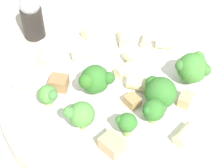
{
  "coord_description": "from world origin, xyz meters",
  "views": [
    {
      "loc": [
        0.16,
        -0.29,
        0.39
      ],
      "look_at": [
        0.0,
        0.0,
        0.05
      ],
      "focal_mm": 60.0,
      "sensor_mm": 36.0,
      "label": 1
    }
  ],
  "objects_px": {
    "rigatoni_1": "(146,41)",
    "rigatoni_3": "(164,44)",
    "rigatoni_2": "(43,60)",
    "rigatoni_10": "(80,54)",
    "broccoli_floret_0": "(48,95)",
    "pasta_bowl": "(112,97)",
    "rigatoni_6": "(91,32)",
    "chicken_chunk_1": "(112,145)",
    "rigatoni_0": "(123,70)",
    "chicken_chunk_0": "(132,101)",
    "chicken_chunk_3": "(185,100)",
    "rigatoni_4": "(22,84)",
    "broccoli_floret_3": "(78,113)",
    "broccoli_floret_6": "(95,79)",
    "broccoli_floret_2": "(160,92)",
    "broccoli_floret_4": "(154,110)",
    "pepper_shaker": "(32,16)",
    "chicken_chunk_2": "(59,83)",
    "rigatoni_7": "(185,135)",
    "broccoli_floret_1": "(193,67)",
    "broccoli_floret_5": "(127,123)",
    "rigatoni_9": "(139,84)",
    "rigatoni_5": "(124,39)",
    "rigatoni_8": "(129,58)"
  },
  "relations": [
    {
      "from": "pasta_bowl",
      "to": "broccoli_floret_6",
      "type": "height_order",
      "value": "broccoli_floret_6"
    },
    {
      "from": "broccoli_floret_0",
      "to": "pasta_bowl",
      "type": "bearing_deg",
      "value": 47.73
    },
    {
      "from": "broccoli_floret_5",
      "to": "rigatoni_1",
      "type": "bearing_deg",
      "value": 107.7
    },
    {
      "from": "rigatoni_0",
      "to": "rigatoni_8",
      "type": "height_order",
      "value": "rigatoni_8"
    },
    {
      "from": "broccoli_floret_3",
      "to": "rigatoni_7",
      "type": "relative_size",
      "value": 1.42
    },
    {
      "from": "broccoli_floret_3",
      "to": "rigatoni_4",
      "type": "bearing_deg",
      "value": 169.36
    },
    {
      "from": "pasta_bowl",
      "to": "broccoli_floret_1",
      "type": "height_order",
      "value": "broccoli_floret_1"
    },
    {
      "from": "rigatoni_8",
      "to": "pasta_bowl",
      "type": "bearing_deg",
      "value": -86.06
    },
    {
      "from": "rigatoni_2",
      "to": "rigatoni_10",
      "type": "relative_size",
      "value": 0.85
    },
    {
      "from": "rigatoni_3",
      "to": "rigatoni_6",
      "type": "bearing_deg",
      "value": -165.2
    },
    {
      "from": "rigatoni_10",
      "to": "chicken_chunk_1",
      "type": "distance_m",
      "value": 0.16
    },
    {
      "from": "chicken_chunk_3",
      "to": "broccoli_floret_5",
      "type": "bearing_deg",
      "value": -119.08
    },
    {
      "from": "broccoli_floret_1",
      "to": "rigatoni_7",
      "type": "bearing_deg",
      "value": -73.15
    },
    {
      "from": "rigatoni_1",
      "to": "pepper_shaker",
      "type": "height_order",
      "value": "pepper_shaker"
    },
    {
      "from": "rigatoni_1",
      "to": "rigatoni_4",
      "type": "bearing_deg",
      "value": -123.06
    },
    {
      "from": "rigatoni_1",
      "to": "rigatoni_7",
      "type": "distance_m",
      "value": 0.17
    },
    {
      "from": "broccoli_floret_4",
      "to": "pepper_shaker",
      "type": "xyz_separation_m",
      "value": [
        -0.25,
        0.1,
        -0.02
      ]
    },
    {
      "from": "broccoli_floret_2",
      "to": "broccoli_floret_4",
      "type": "distance_m",
      "value": 0.03
    },
    {
      "from": "broccoli_floret_0",
      "to": "chicken_chunk_0",
      "type": "relative_size",
      "value": 1.7
    },
    {
      "from": "pasta_bowl",
      "to": "rigatoni_8",
      "type": "xyz_separation_m",
      "value": [
        -0.0,
        0.06,
        0.02
      ]
    },
    {
      "from": "broccoli_floret_3",
      "to": "chicken_chunk_2",
      "type": "distance_m",
      "value": 0.07
    },
    {
      "from": "broccoli_floret_2",
      "to": "rigatoni_8",
      "type": "xyz_separation_m",
      "value": [
        -0.07,
        0.05,
        -0.01
      ]
    },
    {
      "from": "broccoli_floret_3",
      "to": "broccoli_floret_6",
      "type": "distance_m",
      "value": 0.06
    },
    {
      "from": "rigatoni_6",
      "to": "chicken_chunk_1",
      "type": "distance_m",
      "value": 0.2
    },
    {
      "from": "chicken_chunk_3",
      "to": "broccoli_floret_1",
      "type": "bearing_deg",
      "value": 101.57
    },
    {
      "from": "broccoli_floret_6",
      "to": "rigatoni_5",
      "type": "height_order",
      "value": "broccoli_floret_6"
    },
    {
      "from": "broccoli_floret_3",
      "to": "broccoli_floret_0",
      "type": "bearing_deg",
      "value": 167.31
    },
    {
      "from": "rigatoni_9",
      "to": "rigatoni_2",
      "type": "bearing_deg",
      "value": -170.33
    },
    {
      "from": "broccoli_floret_4",
      "to": "rigatoni_5",
      "type": "distance_m",
      "value": 0.15
    },
    {
      "from": "broccoli_floret_3",
      "to": "broccoli_floret_5",
      "type": "distance_m",
      "value": 0.06
    },
    {
      "from": "broccoli_floret_2",
      "to": "rigatoni_0",
      "type": "relative_size",
      "value": 1.86
    },
    {
      "from": "broccoli_floret_1",
      "to": "rigatoni_0",
      "type": "height_order",
      "value": "broccoli_floret_1"
    },
    {
      "from": "chicken_chunk_3",
      "to": "rigatoni_3",
      "type": "bearing_deg",
      "value": 127.49
    },
    {
      "from": "broccoli_floret_1",
      "to": "chicken_chunk_0",
      "type": "relative_size",
      "value": 2.54
    },
    {
      "from": "rigatoni_0",
      "to": "rigatoni_10",
      "type": "height_order",
      "value": "same"
    },
    {
      "from": "rigatoni_1",
      "to": "chicken_chunk_2",
      "type": "height_order",
      "value": "chicken_chunk_2"
    },
    {
      "from": "rigatoni_3",
      "to": "rigatoni_4",
      "type": "height_order",
      "value": "rigatoni_4"
    },
    {
      "from": "rigatoni_0",
      "to": "pepper_shaker",
      "type": "bearing_deg",
      "value": 167.18
    },
    {
      "from": "chicken_chunk_0",
      "to": "pepper_shaker",
      "type": "bearing_deg",
      "value": 158.86
    },
    {
      "from": "rigatoni_0",
      "to": "chicken_chunk_3",
      "type": "xyz_separation_m",
      "value": [
        0.09,
        -0.01,
        -0.0
      ]
    },
    {
      "from": "broccoli_floret_2",
      "to": "rigatoni_10",
      "type": "height_order",
      "value": "broccoli_floret_2"
    },
    {
      "from": "rigatoni_9",
      "to": "chicken_chunk_0",
      "type": "distance_m",
      "value": 0.03
    },
    {
      "from": "rigatoni_0",
      "to": "chicken_chunk_0",
      "type": "xyz_separation_m",
      "value": [
        0.04,
        -0.04,
        -0.0
      ]
    },
    {
      "from": "broccoli_floret_0",
      "to": "rigatoni_9",
      "type": "relative_size",
      "value": 1.02
    },
    {
      "from": "rigatoni_6",
      "to": "rigatoni_9",
      "type": "xyz_separation_m",
      "value": [
        0.11,
        -0.06,
        0.0
      ]
    },
    {
      "from": "rigatoni_1",
      "to": "rigatoni_3",
      "type": "bearing_deg",
      "value": 12.86
    },
    {
      "from": "rigatoni_1",
      "to": "rigatoni_3",
      "type": "distance_m",
      "value": 0.03
    },
    {
      "from": "broccoli_floret_0",
      "to": "pepper_shaker",
      "type": "relative_size",
      "value": 0.39
    },
    {
      "from": "chicken_chunk_1",
      "to": "chicken_chunk_3",
      "type": "height_order",
      "value": "chicken_chunk_1"
    },
    {
      "from": "chicken_chunk_1",
      "to": "rigatoni_7",
      "type": "bearing_deg",
      "value": 38.45
    }
  ]
}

